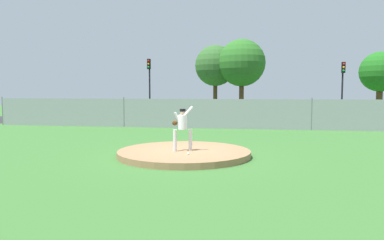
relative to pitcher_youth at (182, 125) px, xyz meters
The scene contains 16 objects.
ground_plane 6.27m from the pitcher_youth, 89.73° to the left, with size 80.00×80.00×0.00m, color #386B2D.
asphalt_strip 14.71m from the pitcher_youth, 89.89° to the left, with size 44.00×7.00×0.01m, color #2B2B2D.
pitchers_mound 1.06m from the pitcher_youth, 80.04° to the left, with size 4.83×4.83×0.22m, color #99704C.
pitcher_youth is the anchor object (origin of this frame).
baseball 1.22m from the pitcher_youth, 64.76° to the right, with size 0.07×0.07×0.07m, color white.
chainlink_fence 10.17m from the pitcher_youth, 89.84° to the left, with size 30.00×0.07×1.99m.
parked_car_white 15.03m from the pitcher_youth, 104.16° to the left, with size 2.16×4.18×1.72m.
parked_car_slate 14.67m from the pitcher_youth, 88.35° to the left, with size 2.12×4.36×1.68m.
parked_car_teal 18.03m from the pitcher_youth, 123.30° to the left, with size 2.01×4.28×1.72m.
parked_car_red 18.42m from the pitcher_youth, 51.64° to the left, with size 1.93×4.39×1.74m.
traffic_cone_orange 14.67m from the pitcher_youth, 74.36° to the left, with size 0.40×0.40×0.55m.
traffic_light_near 19.77m from the pitcher_youth, 109.72° to the left, with size 0.28×0.46×5.23m.
traffic_light_far 21.70m from the pitcher_youth, 62.87° to the left, with size 0.28×0.46×4.80m.
tree_broad_left 24.46m from the pitcher_youth, 93.13° to the left, with size 4.13×4.13×7.05m.
tree_bushy_near 23.25m from the pitcher_youth, 86.57° to the left, with size 4.56×4.56×7.41m.
tree_leaning_west 27.51m from the pitcher_youth, 58.97° to the left, with size 3.70×3.70×6.06m.
Camera 1 is at (2.46, -12.80, 2.36)m, focal length 33.75 mm.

